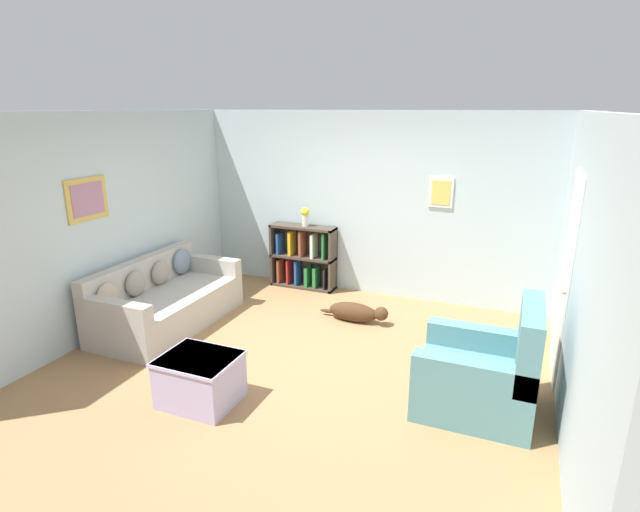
# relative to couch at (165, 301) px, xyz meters

# --- Properties ---
(ground_plane) EXTENTS (14.00, 14.00, 0.00)m
(ground_plane) POSITION_rel_couch_xyz_m (2.00, -0.13, -0.30)
(ground_plane) COLOR #997047
(wall_back) EXTENTS (5.60, 0.13, 2.60)m
(wall_back) POSITION_rel_couch_xyz_m (2.00, 2.12, 1.00)
(wall_back) COLOR silver
(wall_back) RESTS_ON ground_plane
(wall_left) EXTENTS (0.13, 5.00, 2.60)m
(wall_left) POSITION_rel_couch_xyz_m (-0.55, -0.14, 1.00)
(wall_left) COLOR silver
(wall_left) RESTS_ON ground_plane
(wall_right) EXTENTS (0.16, 5.00, 2.60)m
(wall_right) POSITION_rel_couch_xyz_m (4.54, -0.12, 0.99)
(wall_right) COLOR silver
(wall_right) RESTS_ON ground_plane
(couch) EXTENTS (0.96, 1.94, 0.82)m
(couch) POSITION_rel_couch_xyz_m (0.00, 0.00, 0.00)
(couch) COLOR #ADA89E
(couch) RESTS_ON ground_plane
(bookshelf) EXTENTS (0.99, 0.29, 0.95)m
(bookshelf) POSITION_rel_couch_xyz_m (1.05, 1.92, 0.16)
(bookshelf) COLOR #42382D
(bookshelf) RESTS_ON ground_plane
(recliner_chair) EXTENTS (1.00, 0.90, 1.05)m
(recliner_chair) POSITION_rel_couch_xyz_m (3.86, -0.42, 0.05)
(recliner_chair) COLOR slate
(recliner_chair) RESTS_ON ground_plane
(coffee_table) EXTENTS (0.69, 0.58, 0.46)m
(coffee_table) POSITION_rel_couch_xyz_m (1.44, -1.30, -0.06)
(coffee_table) COLOR #ADA3CC
(coffee_table) RESTS_ON ground_plane
(dog) EXTENTS (0.93, 0.22, 0.25)m
(dog) POSITION_rel_couch_xyz_m (2.21, 0.98, -0.18)
(dog) COLOR #472D19
(dog) RESTS_ON ground_plane
(vase) EXTENTS (0.12, 0.12, 0.28)m
(vase) POSITION_rel_couch_xyz_m (1.08, 1.90, 0.81)
(vase) COLOR silver
(vase) RESTS_ON bookshelf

